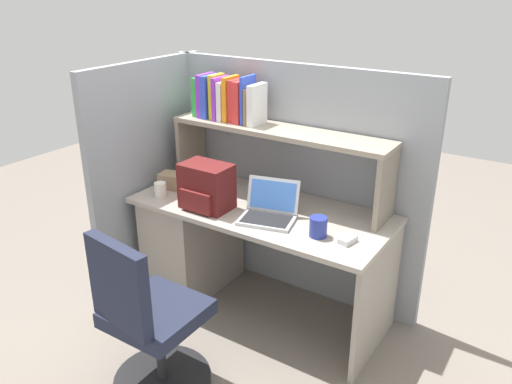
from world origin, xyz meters
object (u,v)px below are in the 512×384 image
object	(u,v)px
paper_cup	(160,189)
backpack	(206,187)
office_chair	(149,327)
computer_mouse	(348,240)
laptop	(269,211)
tissue_box	(176,181)
snack_canister	(318,227)

from	to	relation	value
paper_cup	backpack	bearing A→B (deg)	3.16
office_chair	computer_mouse	bearing A→B (deg)	-124.00
paper_cup	office_chair	distance (m)	0.99
paper_cup	laptop	bearing A→B (deg)	7.14
laptop	computer_mouse	distance (m)	0.50
backpack	tissue_box	world-z (taller)	backpack
paper_cup	tissue_box	xyz separation A→B (m)	(-0.01, 0.16, 0.00)
laptop	tissue_box	world-z (taller)	laptop
laptop	snack_canister	world-z (taller)	laptop
tissue_box	laptop	bearing A→B (deg)	-17.48
paper_cup	office_chair	world-z (taller)	office_chair
computer_mouse	tissue_box	distance (m)	1.27
snack_canister	office_chair	world-z (taller)	office_chair
laptop	backpack	distance (m)	0.42
backpack	laptop	bearing A→B (deg)	10.66
snack_canister	paper_cup	bearing A→B (deg)	-177.26
tissue_box	office_chair	world-z (taller)	office_chair
computer_mouse	office_chair	size ratio (longest dim) A/B	0.11
tissue_box	backpack	bearing A→B (deg)	-33.62
backpack	paper_cup	xyz separation A→B (m)	(-0.36, -0.02, -0.09)
backpack	tissue_box	distance (m)	0.40
laptop	tissue_box	xyz separation A→B (m)	(-0.76, 0.06, -0.00)
tissue_box	snack_canister	distance (m)	1.11
laptop	office_chair	bearing A→B (deg)	-104.11
backpack	office_chair	world-z (taller)	backpack
computer_mouse	snack_canister	distance (m)	0.17
paper_cup	tissue_box	size ratio (longest dim) A/B	0.41
tissue_box	computer_mouse	bearing A→B (deg)	-16.59
office_chair	paper_cup	bearing A→B (deg)	-44.60
backpack	tissue_box	xyz separation A→B (m)	(-0.36, 0.14, -0.08)
computer_mouse	office_chair	world-z (taller)	office_chair
snack_canister	office_chair	distance (m)	1.02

